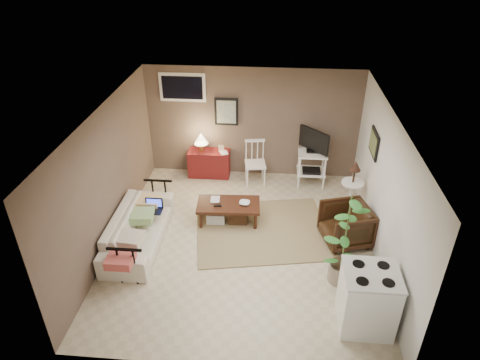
# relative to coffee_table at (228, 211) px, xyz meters

# --- Properties ---
(floor) EXTENTS (5.00, 5.00, 0.00)m
(floor) POSITION_rel_coffee_table_xyz_m (0.32, -0.58, -0.24)
(floor) COLOR #C1B293
(floor) RESTS_ON ground
(art_back) EXTENTS (0.50, 0.03, 0.60)m
(art_back) POSITION_rel_coffee_table_xyz_m (-0.23, 1.89, 1.21)
(art_back) COLOR black
(art_right) EXTENTS (0.03, 0.60, 0.45)m
(art_right) POSITION_rel_coffee_table_xyz_m (2.55, 0.47, 1.28)
(art_right) COLOR black
(window) EXTENTS (0.96, 0.03, 0.60)m
(window) POSITION_rel_coffee_table_xyz_m (-1.13, 1.89, 1.71)
(window) COLOR white
(rug) EXTENTS (2.67, 2.29, 0.02)m
(rug) POSITION_rel_coffee_table_xyz_m (0.65, -0.22, -0.23)
(rug) COLOR #998159
(rug) RESTS_ON floor
(coffee_table) EXTENTS (1.18, 0.66, 0.44)m
(coffee_table) POSITION_rel_coffee_table_xyz_m (0.00, 0.00, 0.00)
(coffee_table) COLOR #3E1A11
(coffee_table) RESTS_ON floor
(sofa) EXTENTS (0.60, 2.05, 0.80)m
(sofa) POSITION_rel_coffee_table_xyz_m (-1.48, -0.73, 0.16)
(sofa) COLOR white
(sofa) RESTS_ON floor
(sofa_pillows) EXTENTS (0.39, 1.95, 0.14)m
(sofa_pillows) POSITION_rel_coffee_table_xyz_m (-1.43, -0.96, 0.25)
(sofa_pillows) COLOR beige
(sofa_pillows) RESTS_ON sofa
(sofa_end_rails) EXTENTS (0.55, 2.05, 0.69)m
(sofa_end_rails) POSITION_rel_coffee_table_xyz_m (-1.36, -0.73, 0.10)
(sofa_end_rails) COLOR black
(sofa_end_rails) RESTS_ON floor
(laptop) EXTENTS (0.31, 0.23, 0.21)m
(laptop) POSITION_rel_coffee_table_xyz_m (-1.28, -0.38, 0.28)
(laptop) COLOR black
(laptop) RESTS_ON sofa
(red_console) EXTENTS (0.90, 0.40, 1.04)m
(red_console) POSITION_rel_coffee_table_xyz_m (-0.62, 1.71, 0.12)
(red_console) COLOR maroon
(red_console) RESTS_ON floor
(spindle_chair) EXTENTS (0.48, 0.48, 0.94)m
(spindle_chair) POSITION_rel_coffee_table_xyz_m (0.42, 1.51, 0.20)
(spindle_chair) COLOR white
(spindle_chair) RESTS_ON floor
(tv_stand) EXTENTS (0.59, 0.57, 1.26)m
(tv_stand) POSITION_rel_coffee_table_xyz_m (1.61, 1.53, 0.42)
(tv_stand) COLOR white
(tv_stand) RESTS_ON floor
(side_table) EXTENTS (0.42, 0.42, 1.12)m
(side_table) POSITION_rel_coffee_table_xyz_m (2.30, 0.52, 0.45)
(side_table) COLOR white
(side_table) RESTS_ON floor
(armchair) EXTENTS (0.90, 0.93, 0.78)m
(armchair) POSITION_rel_coffee_table_xyz_m (2.09, -0.40, 0.15)
(armchair) COLOR black
(armchair) RESTS_ON floor
(potted_plant) EXTENTS (0.40, 0.40, 1.61)m
(potted_plant) POSITION_rel_coffee_table_xyz_m (1.90, -1.38, 0.61)
(potted_plant) COLOR tan
(potted_plant) RESTS_ON floor
(stove) EXTENTS (0.73, 0.68, 0.95)m
(stove) POSITION_rel_coffee_table_xyz_m (2.14, -2.23, 0.23)
(stove) COLOR white
(stove) RESTS_ON floor
(bowl) EXTENTS (0.20, 0.07, 0.19)m
(bowl) POSITION_rel_coffee_table_xyz_m (0.31, 0.01, 0.27)
(bowl) COLOR #3E1A11
(bowl) RESTS_ON coffee_table
(book_table) EXTENTS (0.17, 0.03, 0.23)m
(book_table) POSITION_rel_coffee_table_xyz_m (-0.33, 0.10, 0.28)
(book_table) COLOR #3E1A11
(book_table) RESTS_ON coffee_table
(book_console) EXTENTS (0.16, 0.08, 0.21)m
(book_console) POSITION_rel_coffee_table_xyz_m (-0.34, 1.62, 0.46)
(book_console) COLOR #3E1A11
(book_console) RESTS_ON red_console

